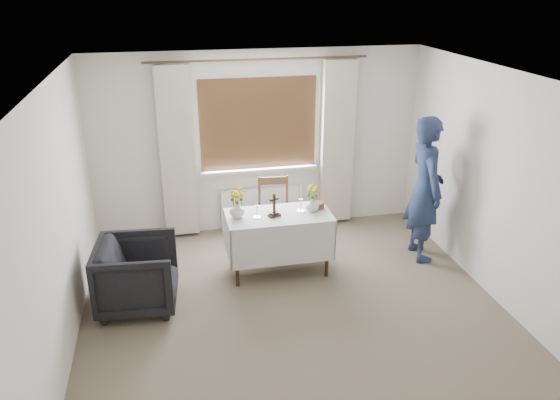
{
  "coord_description": "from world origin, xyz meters",
  "views": [
    {
      "loc": [
        -1.2,
        -4.59,
        3.37
      ],
      "look_at": [
        -0.02,
        0.96,
        1.03
      ],
      "focal_mm": 35.0,
      "sensor_mm": 36.0,
      "label": 1
    }
  ],
  "objects_px": {
    "person": "(425,189)",
    "flower_vase_left": "(237,210)",
    "altar_table": "(279,243)",
    "wooden_chair": "(275,214)",
    "armchair": "(137,275)",
    "flower_vase_right": "(312,205)",
    "wooden_cross": "(274,205)"
  },
  "relations": [
    {
      "from": "flower_vase_right",
      "to": "flower_vase_left",
      "type": "bearing_deg",
      "value": 179.78
    },
    {
      "from": "altar_table",
      "to": "armchair",
      "type": "relative_size",
      "value": 1.47
    },
    {
      "from": "armchair",
      "to": "wooden_chair",
      "type": "bearing_deg",
      "value": -53.09
    },
    {
      "from": "person",
      "to": "wooden_cross",
      "type": "distance_m",
      "value": 1.92
    },
    {
      "from": "wooden_chair",
      "to": "flower_vase_right",
      "type": "bearing_deg",
      "value": -59.22
    },
    {
      "from": "wooden_chair",
      "to": "flower_vase_right",
      "type": "height_order",
      "value": "same"
    },
    {
      "from": "wooden_chair",
      "to": "flower_vase_left",
      "type": "xyz_separation_m",
      "value": [
        -0.58,
        -0.65,
        0.39
      ]
    },
    {
      "from": "altar_table",
      "to": "wooden_cross",
      "type": "height_order",
      "value": "wooden_cross"
    },
    {
      "from": "altar_table",
      "to": "person",
      "type": "relative_size",
      "value": 0.67
    },
    {
      "from": "altar_table",
      "to": "flower_vase_left",
      "type": "height_order",
      "value": "flower_vase_left"
    },
    {
      "from": "armchair",
      "to": "flower_vase_left",
      "type": "distance_m",
      "value": 1.32
    },
    {
      "from": "armchair",
      "to": "flower_vase_right",
      "type": "relative_size",
      "value": 5.01
    },
    {
      "from": "wooden_chair",
      "to": "person",
      "type": "distance_m",
      "value": 1.94
    },
    {
      "from": "wooden_cross",
      "to": "flower_vase_right",
      "type": "distance_m",
      "value": 0.48
    },
    {
      "from": "person",
      "to": "flower_vase_left",
      "type": "xyz_separation_m",
      "value": [
        -2.35,
        -0.01,
        -0.07
      ]
    },
    {
      "from": "wooden_chair",
      "to": "wooden_cross",
      "type": "xyz_separation_m",
      "value": [
        -0.15,
        -0.71,
        0.44
      ]
    },
    {
      "from": "flower_vase_left",
      "to": "flower_vase_right",
      "type": "distance_m",
      "value": 0.9
    },
    {
      "from": "wooden_cross",
      "to": "flower_vase_left",
      "type": "relative_size",
      "value": 1.53
    },
    {
      "from": "armchair",
      "to": "person",
      "type": "xyz_separation_m",
      "value": [
        3.5,
        0.45,
        0.54
      ]
    },
    {
      "from": "wooden_cross",
      "to": "flower_vase_left",
      "type": "distance_m",
      "value": 0.43
    },
    {
      "from": "armchair",
      "to": "flower_vase_right",
      "type": "height_order",
      "value": "flower_vase_right"
    },
    {
      "from": "altar_table",
      "to": "person",
      "type": "xyz_separation_m",
      "value": [
        1.86,
        0.03,
        0.54
      ]
    },
    {
      "from": "armchair",
      "to": "wooden_cross",
      "type": "xyz_separation_m",
      "value": [
        1.58,
        0.38,
        0.52
      ]
    },
    {
      "from": "person",
      "to": "flower_vase_right",
      "type": "xyz_separation_m",
      "value": [
        -1.45,
        -0.02,
        -0.08
      ]
    },
    {
      "from": "altar_table",
      "to": "person",
      "type": "height_order",
      "value": "person"
    },
    {
      "from": "altar_table",
      "to": "flower_vase_right",
      "type": "xyz_separation_m",
      "value": [
        0.41,
        0.01,
        0.47
      ]
    },
    {
      "from": "armchair",
      "to": "person",
      "type": "distance_m",
      "value": 3.57
    },
    {
      "from": "armchair",
      "to": "person",
      "type": "relative_size",
      "value": 0.46
    },
    {
      "from": "person",
      "to": "flower_vase_right",
      "type": "bearing_deg",
      "value": 94.52
    },
    {
      "from": "wooden_chair",
      "to": "armchair",
      "type": "xyz_separation_m",
      "value": [
        -1.73,
        -1.09,
        -0.08
      ]
    },
    {
      "from": "altar_table",
      "to": "wooden_chair",
      "type": "distance_m",
      "value": 0.68
    },
    {
      "from": "person",
      "to": "wooden_cross",
      "type": "height_order",
      "value": "person"
    }
  ]
}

